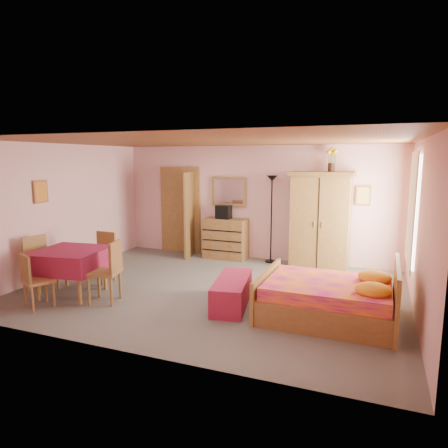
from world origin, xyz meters
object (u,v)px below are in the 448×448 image
at_px(sunflower_vase, 332,160).
at_px(chair_east, 104,272).
at_px(chair_south, 38,280).
at_px(chest_of_drawers, 226,239).
at_px(stereo, 224,212).
at_px(bed, 328,288).
at_px(bench, 232,292).
at_px(chair_north, 100,258).
at_px(dining_table, 72,272).
at_px(wardrobe, 320,221).
at_px(floor_lamp, 271,219).
at_px(chair_west, 42,264).
at_px(wall_mirror, 229,191).

relative_size(sunflower_vase, chair_east, 0.49).
relative_size(sunflower_vase, chair_south, 0.57).
bearing_deg(chair_east, chest_of_drawers, -27.51).
height_order(stereo, bed, stereo).
distance_m(bench, chair_north, 2.75).
relative_size(bench, dining_table, 1.21).
xyz_separation_m(wardrobe, sunflower_vase, (0.17, 0.09, 1.27)).
xyz_separation_m(chest_of_drawers, wardrobe, (2.16, -0.07, 0.55)).
bearing_deg(floor_lamp, chair_west, -134.10).
relative_size(dining_table, chair_east, 1.07).
distance_m(chest_of_drawers, bed, 3.83).
bearing_deg(chair_north, chair_west, 51.19).
bearing_deg(wall_mirror, dining_table, -111.11).
relative_size(chair_north, chair_east, 0.93).
relative_size(stereo, chair_north, 0.35).
distance_m(chest_of_drawers, sunflower_vase, 2.95).
bearing_deg(chair_east, wardrobe, -55.86).
bearing_deg(sunflower_vase, floor_lamp, 179.51).
bearing_deg(chair_north, wall_mirror, -117.26).
xyz_separation_m(wall_mirror, dining_table, (-1.52, -3.54, -1.16)).
distance_m(sunflower_vase, chair_south, 5.90).
relative_size(wall_mirror, wardrobe, 0.41).
xyz_separation_m(dining_table, chair_east, (0.73, -0.08, 0.11)).
xyz_separation_m(wall_mirror, bed, (2.66, -2.97, -1.11)).
xyz_separation_m(floor_lamp, wardrobe, (1.08, -0.10, 0.05)).
bearing_deg(sunflower_vase, dining_table, -138.91).
xyz_separation_m(sunflower_vase, chair_west, (-4.51, -3.35, -1.81)).
xyz_separation_m(wall_mirror, wardrobe, (2.16, -0.28, -0.53)).
relative_size(wall_mirror, floor_lamp, 0.44).
relative_size(wall_mirror, chair_south, 0.97).
relative_size(chest_of_drawers, wall_mirror, 1.17).
relative_size(floor_lamp, dining_table, 1.81).
bearing_deg(stereo, wardrobe, -1.95).
distance_m(stereo, bed, 3.93).
height_order(wall_mirror, wardrobe, wardrobe).
xyz_separation_m(stereo, chair_south, (-1.54, -3.99, -0.65)).
bearing_deg(chair_south, bed, 40.14).
height_order(wall_mirror, chair_north, wall_mirror).
distance_m(chair_south, chair_east, 0.99).
height_order(bed, bench, bed).
height_order(wardrobe, chair_north, wardrobe).
bearing_deg(wardrobe, bench, -108.66).
bearing_deg(bench, bed, 1.37).
bearing_deg(dining_table, sunflower_vase, 41.09).
bearing_deg(sunflower_vase, bed, -83.12).
height_order(wardrobe, bed, wardrobe).
bearing_deg(dining_table, chair_north, 90.94).
bearing_deg(dining_table, bed, 7.74).
xyz_separation_m(chair_north, chair_east, (0.74, -0.84, 0.04)).
xyz_separation_m(wardrobe, chair_east, (-2.95, -3.34, -0.52)).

